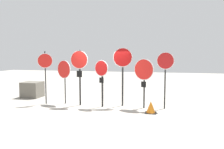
{
  "coord_description": "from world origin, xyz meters",
  "views": [
    {
      "loc": [
        2.68,
        -9.55,
        2.35
      ],
      "look_at": [
        0.48,
        0.0,
        1.46
      ],
      "focal_mm": 35.0,
      "sensor_mm": 36.0,
      "label": 1
    }
  ],
  "objects_px": {
    "stop_sign_0": "(45,65)",
    "storage_crate": "(32,90)",
    "stop_sign_6": "(165,67)",
    "stop_sign_5": "(144,73)",
    "traffic_cone_0": "(151,107)",
    "stop_sign_3": "(102,75)",
    "stop_sign_2": "(79,66)",
    "stop_sign_4": "(123,64)",
    "stop_sign_1": "(64,71)"
  },
  "relations": [
    {
      "from": "stop_sign_1",
      "to": "stop_sign_3",
      "type": "bearing_deg",
      "value": 14.63
    },
    {
      "from": "stop_sign_4",
      "to": "stop_sign_5",
      "type": "relative_size",
      "value": 1.22
    },
    {
      "from": "traffic_cone_0",
      "to": "stop_sign_1",
      "type": "bearing_deg",
      "value": 169.09
    },
    {
      "from": "stop_sign_1",
      "to": "stop_sign_6",
      "type": "height_order",
      "value": "stop_sign_6"
    },
    {
      "from": "stop_sign_0",
      "to": "stop_sign_4",
      "type": "bearing_deg",
      "value": -20.54
    },
    {
      "from": "stop_sign_2",
      "to": "traffic_cone_0",
      "type": "distance_m",
      "value": 3.7
    },
    {
      "from": "stop_sign_1",
      "to": "stop_sign_5",
      "type": "height_order",
      "value": "stop_sign_5"
    },
    {
      "from": "stop_sign_3",
      "to": "stop_sign_0",
      "type": "bearing_deg",
      "value": -158.78
    },
    {
      "from": "stop_sign_6",
      "to": "traffic_cone_0",
      "type": "bearing_deg",
      "value": -120.19
    },
    {
      "from": "stop_sign_3",
      "to": "stop_sign_5",
      "type": "relative_size",
      "value": 0.97
    },
    {
      "from": "stop_sign_5",
      "to": "stop_sign_1",
      "type": "bearing_deg",
      "value": -157.94
    },
    {
      "from": "stop_sign_2",
      "to": "stop_sign_3",
      "type": "distance_m",
      "value": 1.15
    },
    {
      "from": "stop_sign_1",
      "to": "traffic_cone_0",
      "type": "xyz_separation_m",
      "value": [
        4.14,
        -0.8,
        -1.32
      ]
    },
    {
      "from": "stop_sign_0",
      "to": "traffic_cone_0",
      "type": "relative_size",
      "value": 5.11
    },
    {
      "from": "storage_crate",
      "to": "traffic_cone_0",
      "type": "bearing_deg",
      "value": -16.05
    },
    {
      "from": "stop_sign_5",
      "to": "stop_sign_0",
      "type": "bearing_deg",
      "value": -154.63
    },
    {
      "from": "stop_sign_1",
      "to": "stop_sign_2",
      "type": "height_order",
      "value": "stop_sign_2"
    },
    {
      "from": "stop_sign_1",
      "to": "traffic_cone_0",
      "type": "relative_size",
      "value": 4.24
    },
    {
      "from": "stop_sign_0",
      "to": "storage_crate",
      "type": "relative_size",
      "value": 2.53
    },
    {
      "from": "stop_sign_4",
      "to": "stop_sign_6",
      "type": "distance_m",
      "value": 1.89
    },
    {
      "from": "stop_sign_2",
      "to": "stop_sign_3",
      "type": "height_order",
      "value": "stop_sign_2"
    },
    {
      "from": "stop_sign_0",
      "to": "storage_crate",
      "type": "bearing_deg",
      "value": 112.96
    },
    {
      "from": "stop_sign_1",
      "to": "stop_sign_6",
      "type": "xyz_separation_m",
      "value": [
        4.69,
        0.03,
        0.29
      ]
    },
    {
      "from": "stop_sign_3",
      "to": "traffic_cone_0",
      "type": "height_order",
      "value": "stop_sign_3"
    },
    {
      "from": "stop_sign_4",
      "to": "stop_sign_6",
      "type": "relative_size",
      "value": 1.08
    },
    {
      "from": "stop_sign_2",
      "to": "stop_sign_5",
      "type": "relative_size",
      "value": 1.18
    },
    {
      "from": "stop_sign_0",
      "to": "stop_sign_5",
      "type": "height_order",
      "value": "stop_sign_0"
    },
    {
      "from": "stop_sign_0",
      "to": "traffic_cone_0",
      "type": "xyz_separation_m",
      "value": [
        4.98,
        -0.54,
        -1.62
      ]
    },
    {
      "from": "stop_sign_0",
      "to": "stop_sign_4",
      "type": "height_order",
      "value": "stop_sign_4"
    },
    {
      "from": "stop_sign_6",
      "to": "stop_sign_4",
      "type": "bearing_deg",
      "value": 179.23
    },
    {
      "from": "stop_sign_0",
      "to": "stop_sign_1",
      "type": "distance_m",
      "value": 0.93
    },
    {
      "from": "stop_sign_0",
      "to": "stop_sign_1",
      "type": "xyz_separation_m",
      "value": [
        0.84,
        0.26,
        -0.3
      ]
    },
    {
      "from": "stop_sign_1",
      "to": "stop_sign_5",
      "type": "xyz_separation_m",
      "value": [
        3.78,
        -0.05,
        0.0
      ]
    },
    {
      "from": "stop_sign_3",
      "to": "stop_sign_4",
      "type": "distance_m",
      "value": 1.07
    },
    {
      "from": "stop_sign_0",
      "to": "stop_sign_3",
      "type": "bearing_deg",
      "value": -27.12
    },
    {
      "from": "stop_sign_0",
      "to": "stop_sign_1",
      "type": "bearing_deg",
      "value": -10.09
    },
    {
      "from": "stop_sign_1",
      "to": "storage_crate",
      "type": "distance_m",
      "value": 2.92
    },
    {
      "from": "stop_sign_5",
      "to": "traffic_cone_0",
      "type": "height_order",
      "value": "stop_sign_5"
    },
    {
      "from": "stop_sign_0",
      "to": "stop_sign_3",
      "type": "xyz_separation_m",
      "value": [
        2.78,
        -0.01,
        -0.41
      ]
    },
    {
      "from": "stop_sign_2",
      "to": "stop_sign_5",
      "type": "xyz_separation_m",
      "value": [
        2.93,
        0.13,
        -0.26
      ]
    },
    {
      "from": "storage_crate",
      "to": "stop_sign_6",
      "type": "bearing_deg",
      "value": -8.5
    },
    {
      "from": "storage_crate",
      "to": "stop_sign_2",
      "type": "bearing_deg",
      "value": -21.22
    },
    {
      "from": "stop_sign_2",
      "to": "traffic_cone_0",
      "type": "height_order",
      "value": "stop_sign_2"
    },
    {
      "from": "stop_sign_6",
      "to": "traffic_cone_0",
      "type": "relative_size",
      "value": 5.0
    },
    {
      "from": "stop_sign_3",
      "to": "stop_sign_4",
      "type": "relative_size",
      "value": 0.79
    },
    {
      "from": "stop_sign_3",
      "to": "stop_sign_5",
      "type": "height_order",
      "value": "stop_sign_5"
    },
    {
      "from": "stop_sign_2",
      "to": "traffic_cone_0",
      "type": "xyz_separation_m",
      "value": [
        3.29,
        -0.61,
        -1.58
      ]
    },
    {
      "from": "stop_sign_3",
      "to": "storage_crate",
      "type": "bearing_deg",
      "value": -175.88
    },
    {
      "from": "stop_sign_6",
      "to": "storage_crate",
      "type": "bearing_deg",
      "value": 174.58
    },
    {
      "from": "stop_sign_0",
      "to": "stop_sign_4",
      "type": "relative_size",
      "value": 0.94
    }
  ]
}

